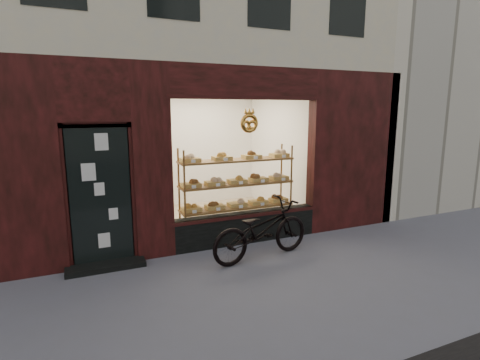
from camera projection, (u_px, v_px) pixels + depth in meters
name	position (u px, v px, depth m)	size (l,w,h in m)	color
ground	(284.00, 299.00, 4.77)	(90.00, 90.00, 0.00)	#4C4C59
neighbor_right	(450.00, 46.00, 12.69)	(12.00, 7.00, 9.00)	beige
display_shelf	(237.00, 191.00, 7.08)	(2.20, 0.45, 1.70)	brown
bicycle	(261.00, 230.00, 6.01)	(0.63, 1.80, 0.95)	black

